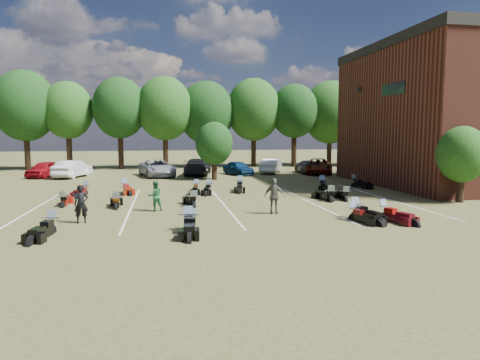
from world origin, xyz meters
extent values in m
plane|color=brown|center=(0.00, 0.00, 0.00)|extent=(160.00, 160.00, 0.00)
imported|color=maroon|center=(-16.88, 20.25, 0.73)|extent=(2.82, 4.56, 1.45)
imported|color=silver|center=(-14.31, 19.44, 0.78)|extent=(2.86, 4.99, 1.56)
imported|color=#95969D|center=(-6.86, 19.18, 0.77)|extent=(3.78, 6.01, 1.55)
imported|color=black|center=(-3.10, 19.75, 0.80)|extent=(3.17, 5.81, 1.60)
imported|color=navy|center=(0.74, 19.34, 0.67)|extent=(2.87, 4.21, 1.33)
imported|color=beige|center=(4.25, 20.49, 0.73)|extent=(3.25, 4.68, 1.46)
imported|color=#561504|center=(8.63, 18.99, 0.75)|extent=(4.07, 5.90, 1.50)
imported|color=#3D3C42|center=(7.88, 20.12, 0.64)|extent=(2.16, 4.53, 1.28)
imported|color=black|center=(-9.86, -1.22, 0.85)|extent=(0.70, 0.54, 1.69)
imported|color=#246134|center=(-6.71, 1.19, 0.78)|extent=(0.90, 0.80, 1.57)
imported|color=#545248|center=(-0.94, -0.63, 0.88)|extent=(1.11, 0.86, 1.75)
cube|color=black|center=(9.35, 12.00, 7.50)|extent=(0.30, 0.40, 0.30)
cube|color=black|center=(9.47, 7.00, 7.00)|extent=(0.06, 3.00, 0.80)
cylinder|color=black|center=(-21.00, 29.00, 2.04)|extent=(0.58, 0.58, 4.08)
ellipsoid|color=#1E4C19|center=(-21.00, 29.00, 6.33)|extent=(6.00, 6.00, 6.90)
cylinder|color=black|center=(-16.00, 29.00, 2.04)|extent=(0.58, 0.58, 4.08)
ellipsoid|color=#1E4C19|center=(-16.00, 29.00, 6.33)|extent=(6.00, 6.00, 6.90)
cylinder|color=black|center=(-11.00, 29.00, 2.04)|extent=(0.57, 0.58, 4.08)
ellipsoid|color=#1E4C19|center=(-11.00, 29.00, 6.33)|extent=(6.00, 6.00, 6.90)
cylinder|color=black|center=(-6.00, 29.00, 2.04)|extent=(0.57, 0.58, 4.08)
ellipsoid|color=#1E4C19|center=(-6.00, 29.00, 6.33)|extent=(6.00, 6.00, 6.90)
cylinder|color=black|center=(-1.00, 29.00, 2.04)|extent=(0.58, 0.58, 4.08)
ellipsoid|color=#1E4C19|center=(-1.00, 29.00, 6.33)|extent=(6.00, 6.00, 6.90)
cylinder|color=black|center=(4.00, 29.00, 2.04)|extent=(0.57, 0.58, 4.08)
ellipsoid|color=#1E4C19|center=(4.00, 29.00, 6.33)|extent=(6.00, 6.00, 6.90)
cylinder|color=black|center=(9.00, 29.00, 2.04)|extent=(0.57, 0.58, 4.08)
ellipsoid|color=#1E4C19|center=(9.00, 29.00, 6.33)|extent=(6.00, 6.00, 6.90)
cylinder|color=black|center=(14.00, 29.00, 2.04)|extent=(0.57, 0.58, 4.08)
ellipsoid|color=#1E4C19|center=(14.00, 29.00, 6.33)|extent=(6.00, 6.00, 6.90)
cylinder|color=black|center=(19.00, 29.00, 2.04)|extent=(0.58, 0.58, 4.08)
ellipsoid|color=#1E4C19|center=(19.00, 29.00, 6.33)|extent=(6.00, 6.00, 6.90)
cylinder|color=black|center=(24.00, 29.00, 2.04)|extent=(0.58, 0.58, 4.08)
ellipsoid|color=#1E4C19|center=(24.00, 29.00, 6.33)|extent=(6.00, 6.00, 6.90)
cylinder|color=black|center=(10.50, 1.00, 0.85)|extent=(0.24, 0.24, 1.71)
sphere|color=#1E4C19|center=(10.50, 1.00, 2.76)|extent=(2.80, 2.80, 2.80)
cylinder|color=black|center=(-2.00, 15.50, 0.95)|extent=(0.24, 0.24, 1.90)
sphere|color=#1E4C19|center=(-2.00, 15.50, 3.10)|extent=(3.20, 3.20, 3.20)
cube|color=silver|center=(-13.00, 3.00, 0.01)|extent=(0.10, 14.00, 0.01)
cube|color=silver|center=(-8.00, 3.00, 0.01)|extent=(0.10, 14.00, 0.01)
cube|color=silver|center=(-3.00, 3.00, 0.01)|extent=(0.10, 14.00, 0.01)
cube|color=silver|center=(2.00, 3.00, 0.01)|extent=(0.10, 14.00, 0.01)
cube|color=silver|center=(7.00, 3.00, 0.01)|extent=(0.10, 14.00, 0.01)
camera|label=1|loc=(-6.23, -20.74, 3.94)|focal=32.00mm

